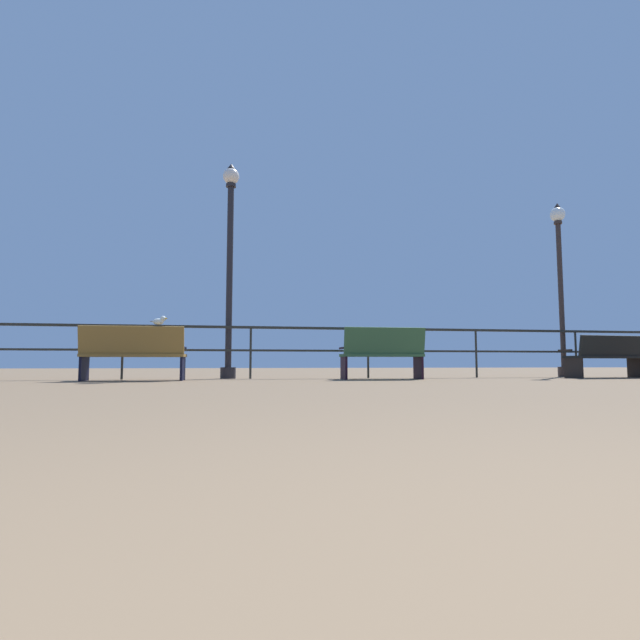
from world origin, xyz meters
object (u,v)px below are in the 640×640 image
seagull_on_rail (159,321)px  lamppost_right (560,273)px  bench_near_right (383,352)px  lamppost_center (230,257)px  bench_near_left (133,351)px  bench_far_right (609,355)px

seagull_on_rail → lamppost_right: bearing=1.3°
bench_near_right → lamppost_center: (-2.84, 0.98, 1.89)m
bench_near_left → lamppost_right: size_ratio=0.44×
bench_near_left → bench_near_right: bearing=-0.0°
lamppost_center → seagull_on_rail: 1.84m
lamppost_center → lamppost_right: bearing=0.0°
bench_near_left → bench_near_right: size_ratio=1.12×
bench_near_right → lamppost_right: 4.92m
lamppost_center → seagull_on_rail: lamppost_center is taller
bench_near_left → seagull_on_rail: bearing=69.0°
bench_near_right → seagull_on_rail: bearing=169.2°
lamppost_right → seagull_on_rail: size_ratio=11.36×
bench_far_right → lamppost_right: 2.12m
bench_far_right → bench_near_left: bearing=-180.0°
lamppost_right → lamppost_center: bearing=180.0°
bench_near_left → lamppost_center: size_ratio=0.40×
bench_far_right → lamppost_center: lamppost_center is taller
bench_far_right → lamppost_center: 7.93m
bench_near_right → seagull_on_rail: size_ratio=4.44×
bench_near_left → seagull_on_rail: seagull_on_rail is taller
bench_near_left → seagull_on_rail: 1.03m
lamppost_center → seagull_on_rail: size_ratio=12.49×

